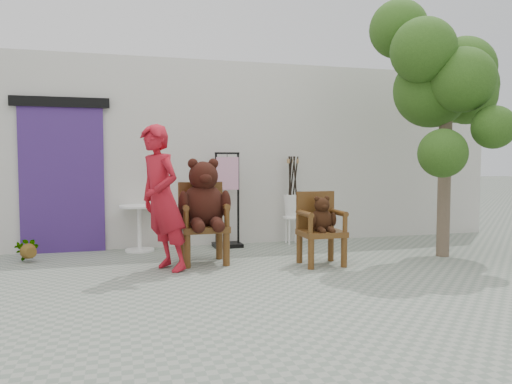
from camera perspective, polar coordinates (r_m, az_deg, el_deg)
ground_plane at (r=6.01m, az=6.60°, el=-9.75°), size 60.00×60.00×0.00m
back_wall at (r=8.79m, az=-1.07°, el=4.38°), size 9.00×1.00×3.00m
doorway at (r=8.02m, az=-21.26°, el=1.80°), size 1.40×0.11×2.33m
chair_big at (r=6.73m, az=-6.03°, el=-1.49°), size 0.70×0.74×1.42m
chair_small at (r=6.70m, az=7.36°, el=-3.44°), size 0.55×0.51×0.97m
person at (r=6.28m, az=-10.63°, el=-0.79°), size 0.71×0.79×1.82m
cafe_table at (r=7.82m, az=-13.18°, el=-3.41°), size 0.60×0.60×0.70m
display_stand at (r=7.98m, az=-3.29°, el=-2.14°), size 0.46×0.36×1.51m
stool_bucket at (r=8.29m, az=4.20°, el=-1.52°), size 0.32×0.32×1.45m
tree at (r=7.85m, az=20.99°, el=11.75°), size 2.14×1.98×3.70m
potted_plant at (r=7.57m, az=-24.55°, el=-5.88°), size 0.41×0.39×0.36m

